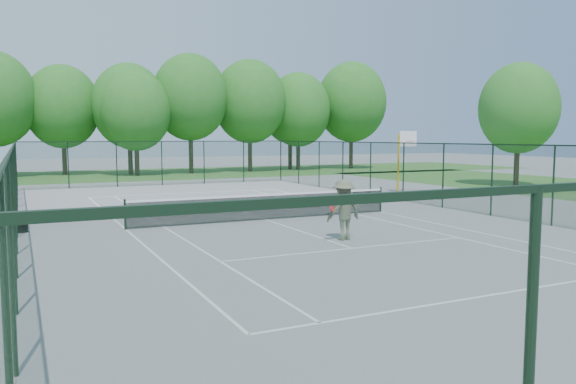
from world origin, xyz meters
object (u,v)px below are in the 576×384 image
object	(u,v)px
tennis_net	(266,206)
basketball_goal	(404,149)
tennis_player	(344,210)
sports_bag_a	(22,229)

from	to	relation	value
tennis_net	basketball_goal	bearing A→B (deg)	29.79
tennis_net	tennis_player	xyz separation A→B (m)	(0.51, -5.06, 0.40)
tennis_player	basketball_goal	bearing A→B (deg)	46.23
tennis_net	basketball_goal	xyz separation A→B (m)	(11.88, 6.80, 1.99)
basketball_goal	sports_bag_a	bearing A→B (deg)	-164.13
sports_bag_a	tennis_player	xyz separation A→B (m)	(9.35, -5.98, 0.84)
sports_bag_a	tennis_net	bearing A→B (deg)	-22.49
basketball_goal	sports_bag_a	world-z (taller)	basketball_goal
tennis_net	tennis_player	size ratio (longest dim) A/B	5.68
tennis_net	sports_bag_a	world-z (taller)	tennis_net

